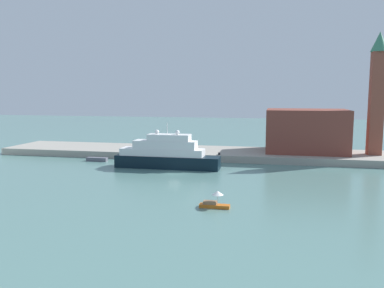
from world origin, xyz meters
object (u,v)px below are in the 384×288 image
(bell_tower, at_px, (377,89))
(work_barge, at_px, (97,159))
(harbor_building, at_px, (306,131))
(small_motorboat, at_px, (215,201))
(mooring_bollard, at_px, (219,154))
(parked_car, at_px, (157,148))
(large_yacht, at_px, (166,155))
(person_figure, at_px, (165,150))

(bell_tower, bearing_deg, work_barge, -168.20)
(harbor_building, relative_size, bell_tower, 0.68)
(small_motorboat, bearing_deg, mooring_bollard, 97.37)
(mooring_bollard, bearing_deg, parked_car, 167.98)
(work_barge, height_order, bell_tower, bell_tower)
(work_barge, xyz_separation_m, bell_tower, (69.27, 14.47, 17.88))
(large_yacht, height_order, parked_car, large_yacht)
(work_barge, relative_size, parked_car, 1.20)
(small_motorboat, xyz_separation_m, person_figure, (-19.59, 41.07, 1.64))
(large_yacht, bearing_deg, small_motorboat, -61.47)
(parked_car, xyz_separation_m, mooring_bollard, (17.61, -3.75, -0.33))
(small_motorboat, distance_m, parked_car, 50.02)
(bell_tower, bearing_deg, mooring_bollard, -167.30)
(large_yacht, height_order, bell_tower, bell_tower)
(work_barge, bearing_deg, harbor_building, 17.09)
(large_yacht, relative_size, parked_car, 5.40)
(large_yacht, distance_m, person_figure, 11.84)
(harbor_building, bearing_deg, bell_tower, -5.96)
(large_yacht, xyz_separation_m, bell_tower, (49.35, 19.62, 15.23))
(mooring_bollard, bearing_deg, harbor_building, 25.41)
(parked_car, xyz_separation_m, person_figure, (3.29, -3.39, 0.22))
(work_barge, distance_m, harbor_building, 55.58)
(person_figure, distance_m, mooring_bollard, 14.34)
(large_yacht, relative_size, small_motorboat, 5.30)
(work_barge, bearing_deg, person_figure, 20.50)
(harbor_building, bearing_deg, small_motorboat, -108.02)
(large_yacht, height_order, harbor_building, harbor_building)
(person_figure, height_order, mooring_bollard, person_figure)
(small_motorboat, relative_size, parked_car, 1.02)
(work_barge, height_order, parked_car, parked_car)
(large_yacht, xyz_separation_m, parked_car, (-6.71, 14.71, -0.72))
(work_barge, bearing_deg, parked_car, 35.89)
(work_barge, xyz_separation_m, person_figure, (16.50, 6.17, 2.15))
(large_yacht, distance_m, parked_car, 16.18)
(harbor_building, distance_m, person_figure, 37.88)
(small_motorboat, relative_size, person_figure, 2.53)
(harbor_building, relative_size, parked_car, 4.59)
(small_motorboat, xyz_separation_m, bell_tower, (33.18, 49.37, 17.37))
(parked_car, height_order, person_figure, person_figure)
(small_motorboat, height_order, work_barge, small_motorboat)
(parked_car, bearing_deg, harbor_building, 9.55)
(small_motorboat, xyz_separation_m, parked_car, (-22.88, 44.45, 1.41))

